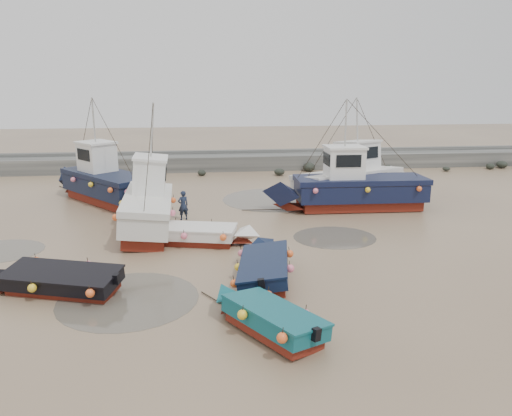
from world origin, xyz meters
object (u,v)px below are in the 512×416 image
Objects in this scene: dinghy_2 at (264,313)px; person at (184,220)px; cabin_boat_3 at (356,179)px; dinghy_4 at (53,277)px; dinghy_5 at (206,232)px; cabin_boat_0 at (101,180)px; cabin_boat_2 at (350,187)px; cabin_boat_1 at (146,203)px; dinghy_1 at (267,263)px.

dinghy_2 is 3.17× the size of person.
person is (-10.51, -3.32, -1.35)m from cabin_boat_3.
dinghy_4 is (-7.05, 3.67, -0.02)m from dinghy_2.
cabin_boat_3 is (7.78, 15.85, 0.79)m from dinghy_2.
dinghy_5 is 11.00m from cabin_boat_0.
dinghy_5 is 0.53× the size of cabin_boat_2.
dinghy_5 is at bearing 81.93° from person.
cabin_boat_0 is at bearing -66.86° from person.
dinghy_5 is 4.06m from cabin_boat_1.
dinghy_1 is 15.66m from cabin_boat_0.
dinghy_5 is at bearing -77.41° from cabin_boat_3.
cabin_boat_2 is (13.78, 10.09, 0.78)m from dinghy_4.
dinghy_1 is 3.96× the size of person.
cabin_boat_1 is 1.01× the size of cabin_boat_3.
cabin_boat_0 is 0.88× the size of cabin_boat_1.
cabin_boat_3 is 5.98× the size of person.
cabin_boat_2 is (11.24, 2.77, -0.04)m from cabin_boat_1.
dinghy_4 is 13.72m from cabin_boat_0.
dinghy_2 is at bearing 24.31° from dinghy_5.
cabin_boat_2 reaches higher than dinghy_1.
cabin_boat_0 reaches higher than dinghy_4.
cabin_boat_3 reaches higher than dinghy_5.
dinghy_5 reaches higher than person.
dinghy_1 is 4.68m from dinghy_5.
dinghy_5 is at bearing 124.82° from cabin_boat_2.
person is at bearing 69.64° from dinghy_2.
cabin_boat_0 is 7.12m from person.
cabin_boat_2 is 1.12× the size of cabin_boat_3.
dinghy_2 is 7.95m from dinghy_4.
dinghy_5 is 0.66× the size of cabin_boat_0.
cabin_boat_0 is (-6.23, 9.04, 0.79)m from dinghy_5.
cabin_boat_2 is at bearing 136.80° from dinghy_5.
dinghy_2 is 0.60× the size of cabin_boat_0.
dinghy_5 is 12.05m from cabin_boat_3.
dinghy_2 is at bearing -69.63° from cabin_boat_1.
cabin_boat_0 is 5.33× the size of person.
cabin_boat_2 is (6.10, 9.58, 0.78)m from dinghy_1.
dinghy_2 is 11.91m from cabin_boat_1.
cabin_boat_2 is at bearing 31.26° from dinghy_2.
dinghy_1 is 1.12× the size of dinghy_5.
cabin_boat_2 is at bearing -53.61° from cabin_boat_0.
cabin_boat_1 is 11.58m from cabin_boat_2.
dinghy_1 is 8.58m from cabin_boat_1.
cabin_boat_1 is at bearing 136.57° from dinghy_1.
dinghy_2 is 12.83m from person.
cabin_boat_0 is at bearing -121.76° from cabin_boat_3.
cabin_boat_3 is 11.11m from person.
cabin_boat_2 reaches higher than dinghy_5.
person is at bearing 121.48° from dinghy_1.
dinghy_2 is 8.45m from dinghy_5.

